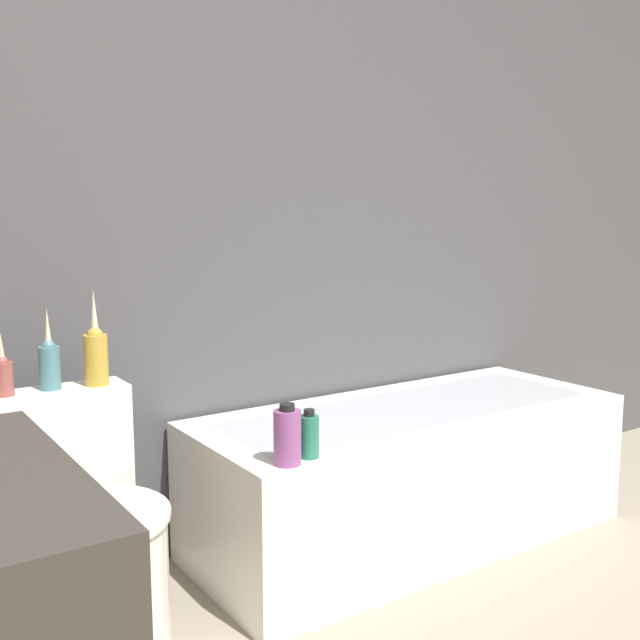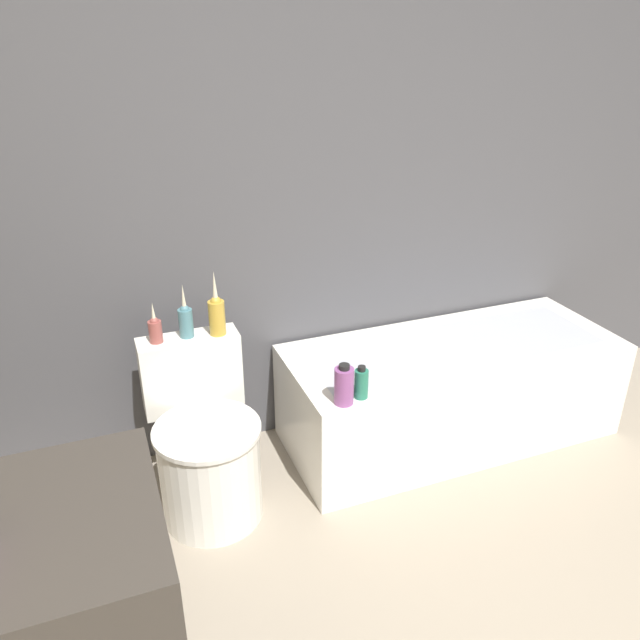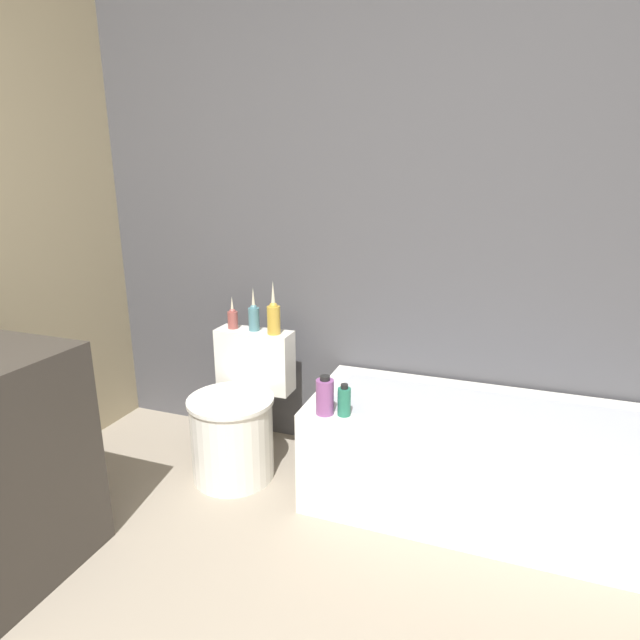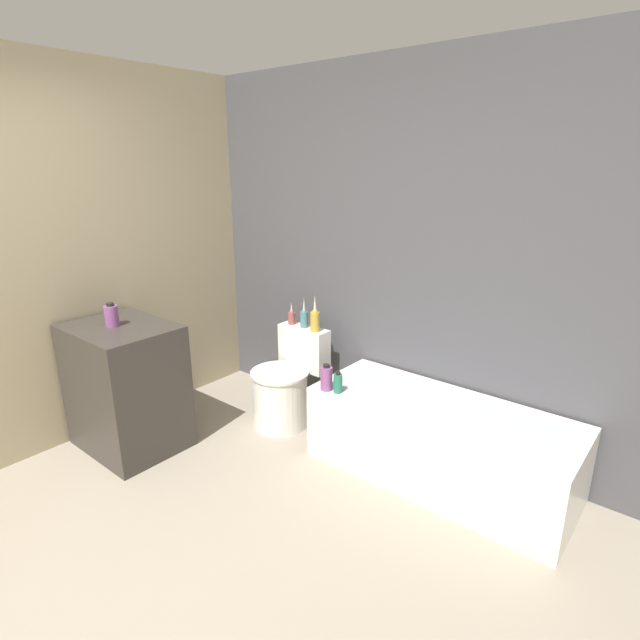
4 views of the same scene
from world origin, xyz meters
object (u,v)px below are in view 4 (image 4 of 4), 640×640
Objects in this scene: vase_gold at (292,317)px; shampoo_bottle_short at (338,383)px; vase_silver at (304,317)px; bathtub at (439,441)px; toilet at (285,387)px; shampoo_bottle_tall at (326,378)px; vase_bronze at (315,319)px; soap_bottle_glass at (111,316)px.

shampoo_bottle_short is (0.76, -0.39, -0.21)m from vase_gold.
bathtub is at bearing -6.42° from vase_silver.
toilet is 4.90× the size of shampoo_bottle_short.
toilet is 4.00× the size of shampoo_bottle_tall.
vase_bronze reaches higher than toilet.
soap_bottle_glass is 0.89× the size of vase_gold.
soap_bottle_glass is at bearing -118.84° from vase_silver.
soap_bottle_glass is at bearing -148.20° from shampoo_bottle_short.
vase_silver is at bearing 90.00° from toilet.
soap_bottle_glass is at bearing -151.08° from bathtub.
vase_gold reaches higher than shampoo_bottle_short.
toilet is at bearing 55.76° from soap_bottle_glass.
toilet is at bearing 161.77° from shampoo_bottle_tall.
vase_bronze is at bearing 56.17° from soap_bottle_glass.
shampoo_bottle_tall is at bearing -36.69° from vase_silver.
shampoo_bottle_short is at bearing -31.91° from vase_silver.
vase_silver is at bearing 143.31° from shampoo_bottle_tall.
vase_silver reaches higher than toilet.
shampoo_bottle_tall is (1.20, 0.78, -0.38)m from soap_bottle_glass.
vase_gold is at bearing 175.95° from vase_bronze.
vase_bronze is 1.95× the size of shampoo_bottle_short.
soap_bottle_glass is 1.56m from shampoo_bottle_short.
shampoo_bottle_short is at bearing 9.83° from shampoo_bottle_tall.
vase_bronze reaches higher than vase_gold.
shampoo_bottle_short is at bearing -27.12° from vase_gold.
shampoo_bottle_short is (0.63, -0.39, -0.23)m from vase_silver.
bathtub is 2.29× the size of toilet.
bathtub is 10.28× the size of soap_bottle_glass.
vase_gold is (-1.37, 0.14, 0.52)m from bathtub.
shampoo_bottle_short is (0.08, 0.01, -0.02)m from shampoo_bottle_tall.
vase_bronze reaches higher than shampoo_bottle_short.
soap_bottle_glass is (-0.65, -0.96, 0.67)m from toilet.
vase_silver reaches higher than vase_gold.
soap_bottle_glass reaches higher than shampoo_bottle_short.
soap_bottle_glass reaches higher than bathtub.
bathtub is 1.25m from vase_bronze.
vase_silver is 0.83× the size of vase_bronze.
vase_bronze is (-1.12, 0.12, 0.56)m from bathtub.
vase_silver reaches higher than bathtub.
soap_bottle_glass is 1.09× the size of shampoo_bottle_short.
vase_silver is 1.32× the size of shampoo_bottle_tall.
soap_bottle_glass is 0.89× the size of shampoo_bottle_tall.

